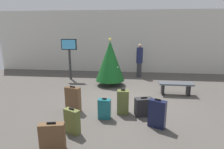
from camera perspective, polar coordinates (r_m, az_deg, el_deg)
ground_plane at (r=6.60m, az=3.93°, el=-8.40°), size 16.00×16.00×0.00m
back_wall at (r=10.93m, az=5.17°, el=10.04°), size 16.00×0.20×3.55m
holiday_tree at (r=8.21m, az=-0.60°, el=4.26°), size 1.30×1.30×2.13m
flight_info_kiosk at (r=9.44m, az=-13.08°, el=6.74°), size 0.76×0.13×2.03m
waiting_bench at (r=7.56m, az=19.11°, el=-3.39°), size 1.29×0.44×0.48m
traveller_0 at (r=9.84m, az=8.51°, el=4.56°), size 0.41×0.41×1.76m
suitcase_0 at (r=4.99m, az=13.80°, el=-11.75°), size 0.47×0.35×0.78m
suitcase_1 at (r=5.60m, az=3.42°, el=-8.52°), size 0.35×0.25×0.77m
suitcase_2 at (r=4.73m, az=-12.24°, el=-14.00°), size 0.43×0.32×0.66m
suitcase_3 at (r=5.58m, az=9.79°, el=-9.85°), size 0.56×0.38×0.58m
suitcase_4 at (r=4.23m, az=-17.99°, el=-18.02°), size 0.54×0.27×0.66m
suitcase_5 at (r=5.33m, az=-2.35°, el=-10.61°), size 0.36×0.22×0.62m
suitcase_6 at (r=5.89m, az=-11.99°, el=-7.47°), size 0.51×0.30×0.81m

